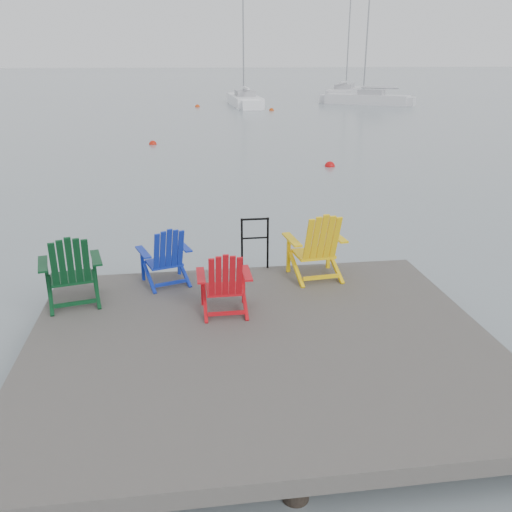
{
  "coord_description": "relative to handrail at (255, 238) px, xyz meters",
  "views": [
    {
      "loc": [
        -0.92,
        -6.12,
        3.93
      ],
      "look_at": [
        0.22,
        2.12,
        0.85
      ],
      "focal_mm": 38.0,
      "sensor_mm": 36.0,
      "label": 1
    }
  ],
  "objects": [
    {
      "name": "sailboat_near",
      "position": [
        4.36,
        38.43,
        -0.69
      ],
      "size": [
        2.24,
        8.19,
        11.3
      ],
      "rotation": [
        0.0,
        0.0,
        0.01
      ],
      "color": "white",
      "rests_on": "ground"
    },
    {
      "name": "buoy_d",
      "position": [
        0.37,
        37.55,
        -1.04
      ],
      "size": [
        0.4,
        0.4,
        0.4
      ],
      "primitive_type": "sphere",
      "color": "#CC3C0C",
      "rests_on": "ground"
    },
    {
      "name": "buoy_c",
      "position": [
        5.87,
        33.56,
        -1.04
      ],
      "size": [
        0.38,
        0.38,
        0.38
      ],
      "primitive_type": "sphere",
      "color": "#BB3D0B",
      "rests_on": "ground"
    },
    {
      "name": "buoy_a",
      "position": [
        4.4,
        11.23,
        -1.04
      ],
      "size": [
        0.39,
        0.39,
        0.39
      ],
      "primitive_type": "sphere",
      "color": "#BF0B0C",
      "rests_on": "ground"
    },
    {
      "name": "chair_green",
      "position": [
        -2.82,
        -1.03,
        0.01
      ],
      "size": [
        0.99,
        0.94,
        1.09
      ],
      "rotation": [
        0.0,
        0.0,
        0.22
      ],
      "color": "#093619",
      "rests_on": "dock"
    },
    {
      "name": "chair_yellow",
      "position": [
        0.93,
        -0.55,
        0.03
      ],
      "size": [
        0.97,
        0.91,
        1.14
      ],
      "rotation": [
        0.0,
        0.0,
        0.11
      ],
      "color": "yellow",
      "rests_on": "dock"
    },
    {
      "name": "ground",
      "position": [
        -0.25,
        -2.45,
        -1.04
      ],
      "size": [
        400.0,
        400.0,
        0.0
      ],
      "primitive_type": "plane",
      "color": "slate",
      "rests_on": "ground"
    },
    {
      "name": "dock",
      "position": [
        -0.25,
        -2.45,
        -0.69
      ],
      "size": [
        6.0,
        5.0,
        1.4
      ],
      "color": "#2B2826",
      "rests_on": "ground"
    },
    {
      "name": "handrail",
      "position": [
        0.0,
        0.0,
        0.0
      ],
      "size": [
        0.48,
        0.04,
        0.9
      ],
      "color": "black",
      "rests_on": "dock"
    },
    {
      "name": "buoy_b",
      "position": [
        -2.46,
        17.69,
        -1.04
      ],
      "size": [
        0.36,
        0.36,
        0.36
      ],
      "primitive_type": "sphere",
      "color": "red",
      "rests_on": "ground"
    },
    {
      "name": "sailboat_mid",
      "position": [
        15.94,
        47.9,
        -0.69
      ],
      "size": [
        6.17,
        9.48,
        12.77
      ],
      "rotation": [
        0.0,
        0.0,
        -0.44
      ],
      "color": "silver",
      "rests_on": "ground"
    },
    {
      "name": "chair_red",
      "position": [
        -0.65,
        -1.64,
        -0.06
      ],
      "size": [
        0.76,
        0.7,
        0.95
      ],
      "rotation": [
        0.0,
        0.0,
        -0.0
      ],
      "color": "red",
      "rests_on": "dock"
    },
    {
      "name": "sailboat_far",
      "position": [
        14.99,
        38.08,
        -0.69
      ],
      "size": [
        6.88,
        5.49,
        9.94
      ],
      "rotation": [
        0.0,
        0.0,
        0.98
      ],
      "color": "silver",
      "rests_on": "ground"
    },
    {
      "name": "chair_blue",
      "position": [
        -1.48,
        -0.47,
        -0.05
      ],
      "size": [
        0.91,
        0.87,
        0.97
      ],
      "rotation": [
        0.0,
        0.0,
        0.31
      ],
      "color": "#1028A7",
      "rests_on": "dock"
    }
  ]
}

